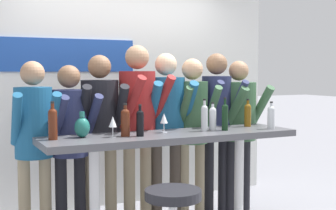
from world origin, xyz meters
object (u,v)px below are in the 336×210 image
object	(u,v)px
tasting_table	(172,150)
wine_bottle_3	(53,122)
person_right	(193,119)
wine_glass_0	(164,119)
person_far_right	(217,114)
wine_bottle_6	(225,116)
person_center_right	(166,119)
wine_bottle_7	(204,117)
wine_glass_1	(113,122)
person_far_left	(34,131)
wine_bottle_5	(248,114)
wine_bottle_1	(140,122)
person_rightmost	(239,119)
person_left	(70,132)
wine_bottle_4	(213,117)
wine_bottle_0	(125,121)
person_center_left	(100,123)
person_center	(138,115)
decorative_vase	(82,127)
wine_bottle_2	(271,116)

from	to	relation	value
tasting_table	wine_bottle_3	xyz separation A→B (m)	(-1.06, 0.07, 0.30)
person_right	wine_glass_0	bearing A→B (deg)	-135.75
person_far_right	wine_bottle_6	xyz separation A→B (m)	(-0.27, -0.56, 0.04)
tasting_table	wine_bottle_6	bearing A→B (deg)	-4.11
person_center_right	wine_bottle_7	xyz separation A→B (m)	(0.14, -0.53, 0.06)
wine_bottle_3	wine_glass_0	distance (m)	1.01
wine_glass_1	person_far_left	bearing A→B (deg)	140.25
wine_bottle_5	wine_glass_0	xyz separation A→B (m)	(-0.97, -0.06, -0.00)
wine_bottle_1	person_rightmost	bearing A→B (deg)	21.38
person_left	wine_bottle_4	distance (m)	1.33
wine_bottle_3	wine_bottle_6	distance (m)	1.60
wine_bottle_3	wine_glass_1	distance (m)	0.50
person_far_right	wine_bottle_0	world-z (taller)	person_far_right
wine_bottle_3	wine_glass_1	xyz separation A→B (m)	(0.49, -0.07, -0.02)
wine_bottle_5	wine_glass_0	distance (m)	0.97
wine_bottle_6	wine_glass_1	size ratio (longest dim) A/B	1.77
person_far_right	wine_bottle_5	bearing A→B (deg)	-73.84
person_center_left	wine_glass_0	world-z (taller)	person_center_left
person_far_left	wine_glass_1	distance (m)	0.75
person_rightmost	wine_bottle_5	size ratio (longest dim) A/B	5.96
person_center_left	wine_bottle_4	bearing A→B (deg)	-22.56
person_left	wine_bottle_0	size ratio (longest dim) A/B	5.68
person_center_right	wine_bottle_0	size ratio (longest dim) A/B	6.13
wine_bottle_4	wine_bottle_6	size ratio (longest dim) A/B	0.85
person_center	tasting_table	bearing A→B (deg)	-86.22
person_center	wine_bottle_5	bearing A→B (deg)	-30.35
wine_glass_0	wine_bottle_4	bearing A→B (deg)	-6.56
wine_glass_0	wine_bottle_0	bearing A→B (deg)	-170.84
person_center_left	person_rightmost	distance (m)	1.57
person_center_right	person_far_left	bearing A→B (deg)	-170.50
person_center_left	wine_bottle_0	size ratio (longest dim) A/B	6.03
person_center_left	person_far_right	xyz separation A→B (m)	(1.30, -0.02, 0.04)
person_left	person_far_left	bearing A→B (deg)	175.21
person_far_right	wine_bottle_5	world-z (taller)	person_far_right
person_center_right	decorative_vase	bearing A→B (deg)	-149.44
wine_bottle_6	wine_bottle_0	bearing A→B (deg)	177.43
tasting_table	wine_glass_1	world-z (taller)	wine_glass_1
person_center_left	person_right	distance (m)	0.98
wine_bottle_0	wine_bottle_7	distance (m)	0.79
person_rightmost	person_far_right	bearing A→B (deg)	168.09
person_far_left	wine_bottle_2	xyz separation A→B (m)	(2.14, -0.61, 0.10)
decorative_vase	person_center	bearing A→B (deg)	30.17
person_center_left	wine_bottle_5	world-z (taller)	person_center_left
wine_bottle_2	wine_glass_0	world-z (taller)	wine_bottle_2
person_left	wine_bottle_7	xyz separation A→B (m)	(1.14, -0.50, 0.13)
person_right	wine_bottle_1	xyz separation A→B (m)	(-0.81, -0.53, 0.07)
person_center	person_rightmost	distance (m)	1.21
wine_bottle_2	tasting_table	bearing A→B (deg)	172.40
wine_bottle_1	person_center_right	bearing A→B (deg)	47.49
wine_glass_1	person_center_left	bearing A→B (deg)	82.86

